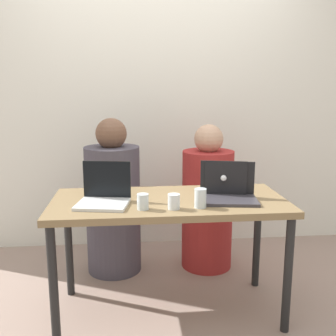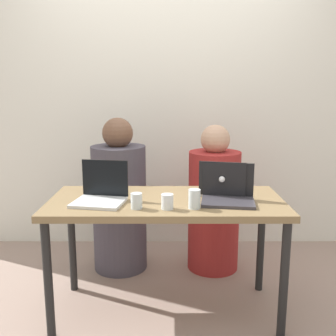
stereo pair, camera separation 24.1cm
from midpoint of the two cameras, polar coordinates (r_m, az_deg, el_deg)
The scene contains 11 objects.
ground_plane at distance 2.69m, azimuth 2.72°, elevation -20.04°, with size 12.00×12.00×0.00m, color gray.
back_wall at distance 3.52m, azimuth 2.06°, elevation 8.09°, with size 4.50×0.10×2.39m, color white.
desk at distance 2.41m, azimuth 2.87°, elevation -6.40°, with size 1.42×0.66×0.75m.
person_on_left at distance 3.07m, azimuth -4.59°, elevation -5.14°, with size 0.46×0.46×1.19m.
person_on_right at distance 3.10m, azimuth 9.14°, elevation -5.52°, with size 0.41×0.41×1.14m.
laptop_front_left at distance 2.33m, azimuth -6.55°, elevation -3.70°, with size 0.33×0.30×0.24m.
laptop_back_right at distance 2.51m, azimuth 10.96°, elevation -2.81°, with size 0.33×0.29×0.23m.
laptop_front_right at distance 2.37m, azimuth 11.86°, elevation -3.73°, with size 0.33×0.28×0.22m.
water_glass_left at distance 2.19m, azimuth -1.20°, elevation -4.99°, with size 0.07×0.07×0.09m.
water_glass_center at distance 2.19m, azimuth 3.32°, elevation -5.08°, with size 0.07×0.07×0.09m.
water_glass_right at distance 2.21m, azimuth 7.24°, elevation -4.71°, with size 0.07×0.07×0.11m.
Camera 2 is at (0.01, -2.30, 1.41)m, focal length 42.00 mm.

